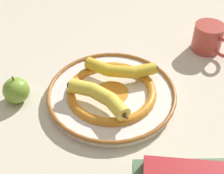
# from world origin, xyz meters

# --- Properties ---
(ground_plane) EXTENTS (2.80, 2.80, 0.00)m
(ground_plane) POSITION_xyz_m (0.00, 0.00, 0.00)
(ground_plane) COLOR beige
(decorative_bowl) EXTENTS (0.35, 0.35, 0.04)m
(decorative_bowl) POSITION_xyz_m (-0.02, -0.00, 0.02)
(decorative_bowl) COLOR white
(decorative_bowl) RESTS_ON ground_plane
(banana_a) EXTENTS (0.20, 0.06, 0.04)m
(banana_a) POSITION_xyz_m (-0.03, 0.06, 0.05)
(banana_a) COLOR yellow
(banana_a) RESTS_ON decorative_bowl
(banana_b) EXTENTS (0.19, 0.13, 0.03)m
(banana_b) POSITION_xyz_m (0.01, -0.06, 0.05)
(banana_b) COLOR gold
(banana_b) RESTS_ON decorative_bowl
(coffee_mug) EXTENTS (0.14, 0.09, 0.09)m
(coffee_mug) POSITION_xyz_m (-0.10, -0.37, 0.05)
(coffee_mug) COLOR #B24238
(coffee_mug) RESTS_ON ground_plane
(apple) EXTENTS (0.07, 0.07, 0.08)m
(apple) POSITION_xyz_m (0.17, 0.17, 0.03)
(apple) COLOR olive
(apple) RESTS_ON ground_plane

